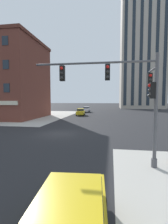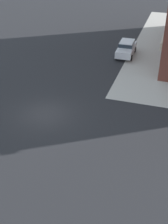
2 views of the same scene
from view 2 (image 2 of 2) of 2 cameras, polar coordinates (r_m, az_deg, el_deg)
ground_plane at (r=25.12m, az=-7.21°, el=-0.36°), size 320.00×320.00×0.00m
car_cross_eastbound at (r=36.46m, az=7.91°, el=11.80°), size 4.42×1.93×1.68m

